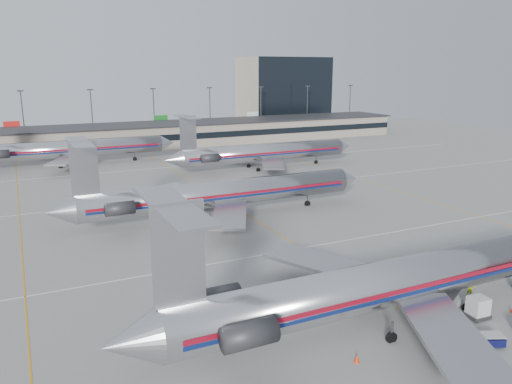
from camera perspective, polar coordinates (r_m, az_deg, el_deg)
ground at (r=52.22m, az=10.91°, el=-9.74°), size 260.00×260.00×0.00m
apron_markings at (r=59.90m, az=5.20°, el=-6.40°), size 160.00×0.15×0.02m
terminal at (r=140.23m, az=-13.62°, el=6.27°), size 162.00×17.00×6.25m
light_mast_row at (r=153.35m, az=-14.88°, el=8.85°), size 163.60×0.40×15.28m
distant_building at (r=189.62m, az=3.07°, el=11.34°), size 30.00×20.00×25.00m
jet_foreground at (r=43.24m, az=15.46°, el=-9.82°), size 48.51×28.56×12.70m
jet_second_row at (r=70.81m, az=-4.49°, el=-0.18°), size 47.01×27.68×12.31m
jet_third_row at (r=106.25m, az=0.66°, el=4.52°), size 43.87×26.99×12.00m
jet_back_row at (r=117.40m, az=-20.66°, el=4.62°), size 46.21×28.43×12.64m
tug_left at (r=40.29m, az=21.71°, el=-16.75°), size 2.23×1.19×1.80m
tug_center at (r=41.16m, az=23.23°, el=-16.05°), size 2.72×1.84×2.02m
cart_inner at (r=43.73m, az=25.33°, el=-15.03°), size 2.05×1.77×0.98m
uld_container at (r=47.43m, az=24.03°, el=-11.99°), size 1.90×1.62×1.91m
belt_loader at (r=48.03m, az=21.08°, el=-11.74°), size 4.99×2.85×2.56m
ramp_worker_near at (r=49.22m, az=19.57°, el=-10.63°), size 0.77×0.83×1.90m
ramp_worker_far at (r=51.40m, az=23.39°, el=-10.03°), size 0.98×0.86×1.72m
cone_left at (r=38.78m, az=11.44°, el=-18.15°), size 0.53×0.53×0.58m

